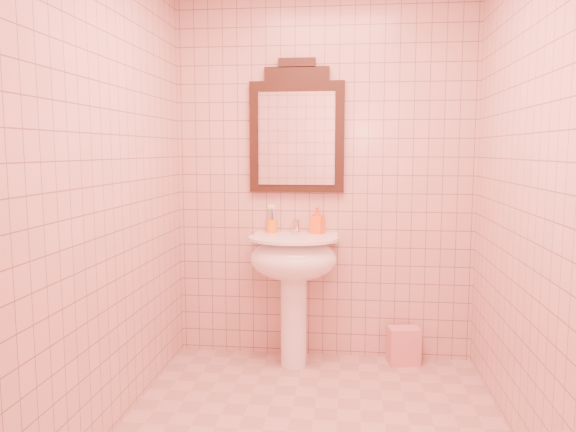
# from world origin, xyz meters

# --- Properties ---
(back_wall) EXTENTS (2.00, 0.02, 2.50)m
(back_wall) POSITION_xyz_m (0.00, 1.10, 1.25)
(back_wall) COLOR #D79E96
(back_wall) RESTS_ON floor
(pedestal_sink) EXTENTS (0.58, 0.58, 0.86)m
(pedestal_sink) POSITION_xyz_m (-0.18, 0.87, 0.66)
(pedestal_sink) COLOR white
(pedestal_sink) RESTS_ON floor
(faucet) EXTENTS (0.04, 0.16, 0.11)m
(faucet) POSITION_xyz_m (-0.18, 1.01, 0.92)
(faucet) COLOR white
(faucet) RESTS_ON pedestal_sink
(mirror) EXTENTS (0.63, 0.06, 0.88)m
(mirror) POSITION_xyz_m (-0.18, 1.07, 1.54)
(mirror) COLOR black
(mirror) RESTS_ON back_wall
(toothbrush_cup) EXTENTS (0.07, 0.07, 0.17)m
(toothbrush_cup) POSITION_xyz_m (-0.34, 1.03, 0.91)
(toothbrush_cup) COLOR orange
(toothbrush_cup) RESTS_ON pedestal_sink
(soap_dispenser) EXTENTS (0.11, 0.11, 0.18)m
(soap_dispenser) POSITION_xyz_m (-0.04, 1.02, 0.95)
(soap_dispenser) COLOR #F85A14
(soap_dispenser) RESTS_ON pedestal_sink
(towel) EXTENTS (0.22, 0.17, 0.25)m
(towel) POSITION_xyz_m (0.55, 0.99, 0.12)
(towel) COLOR pink
(towel) RESTS_ON floor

